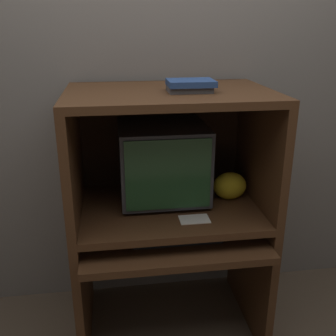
# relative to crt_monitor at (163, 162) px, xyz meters

# --- Properties ---
(wall_back) EXTENTS (6.00, 0.06, 2.60)m
(wall_back) POSITION_rel_crt_monitor_xyz_m (0.02, 0.30, 0.34)
(wall_back) COLOR gray
(wall_back) RESTS_ON ground_plane
(desk_base) EXTENTS (0.97, 0.73, 0.65)m
(desk_base) POSITION_rel_crt_monitor_xyz_m (0.02, -0.14, -0.55)
(desk_base) COLOR #4C2D19
(desk_base) RESTS_ON ground_plane
(desk_monitor_shelf) EXTENTS (0.97, 0.66, 0.10)m
(desk_monitor_shelf) POSITION_rel_crt_monitor_xyz_m (0.02, -0.09, -0.23)
(desk_monitor_shelf) COLOR #4C2D19
(desk_monitor_shelf) RESTS_ON desk_base
(hutch_upper) EXTENTS (0.97, 0.66, 0.59)m
(hutch_upper) POSITION_rel_crt_monitor_xyz_m (0.02, -0.05, 0.19)
(hutch_upper) COLOR #4C2D19
(hutch_upper) RESTS_ON desk_monitor_shelf
(crt_monitor) EXTENTS (0.44, 0.42, 0.40)m
(crt_monitor) POSITION_rel_crt_monitor_xyz_m (0.00, 0.00, 0.00)
(crt_monitor) COLOR #333338
(crt_monitor) RESTS_ON desk_monitor_shelf
(keyboard) EXTENTS (0.43, 0.14, 0.03)m
(keyboard) POSITION_rel_crt_monitor_xyz_m (0.03, -0.26, -0.30)
(keyboard) COLOR black
(keyboard) RESTS_ON desk_base
(mouse) EXTENTS (0.06, 0.04, 0.03)m
(mouse) POSITION_rel_crt_monitor_xyz_m (0.29, -0.28, -0.30)
(mouse) COLOR black
(mouse) RESTS_ON desk_base
(snack_bag) EXTENTS (0.18, 0.13, 0.15)m
(snack_bag) POSITION_rel_crt_monitor_xyz_m (0.35, -0.05, -0.14)
(snack_bag) COLOR gold
(snack_bag) RESTS_ON desk_monitor_shelf
(book_stack) EXTENTS (0.21, 0.16, 0.05)m
(book_stack) POSITION_rel_crt_monitor_xyz_m (0.11, -0.14, 0.41)
(book_stack) COLOR #4C4C51
(book_stack) RESTS_ON hutch_upper
(paper_card) EXTENTS (0.14, 0.09, 0.00)m
(paper_card) POSITION_rel_crt_monitor_xyz_m (0.12, -0.26, -0.21)
(paper_card) COLOR white
(paper_card) RESTS_ON desk_monitor_shelf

